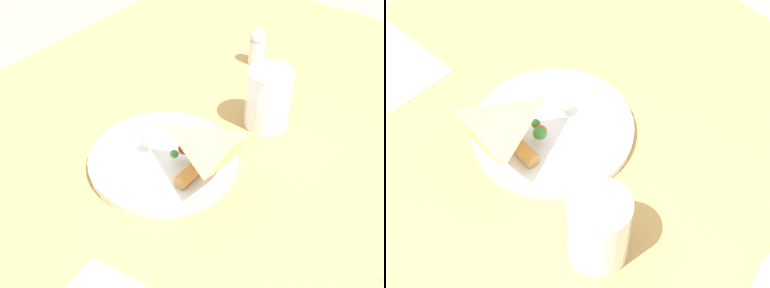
% 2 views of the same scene
% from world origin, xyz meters
% --- Properties ---
extents(dining_table, '(1.27, 0.90, 0.74)m').
position_xyz_m(dining_table, '(0.00, 0.00, 0.65)').
color(dining_table, tan).
rests_on(dining_table, ground_plane).
extents(plate_pizza, '(0.26, 0.26, 0.05)m').
position_xyz_m(plate_pizza, '(-0.16, -0.05, 0.75)').
color(plate_pizza, white).
rests_on(plate_pizza, dining_table).
extents(milk_glass, '(0.09, 0.09, 0.12)m').
position_xyz_m(milk_glass, '(0.05, -0.14, 0.79)').
color(milk_glass, white).
rests_on(milk_glass, dining_table).
extents(salt_shaker, '(0.04, 0.04, 0.08)m').
position_xyz_m(salt_shaker, '(0.24, -0.00, 0.78)').
color(salt_shaker, white).
rests_on(salt_shaker, dining_table).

